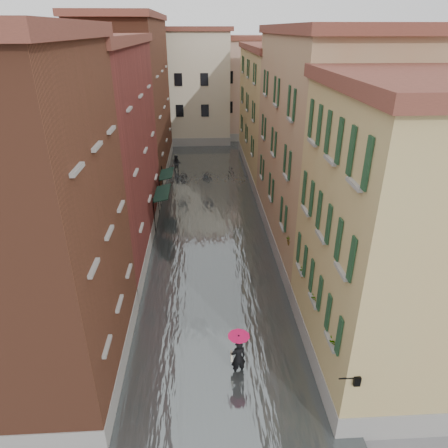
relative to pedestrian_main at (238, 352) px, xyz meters
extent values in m
plane|color=slate|center=(-0.82, 2.67, -1.22)|extent=(120.00, 120.00, 0.00)
cube|color=#4C5254|center=(-0.82, 15.67, -1.12)|extent=(10.00, 60.00, 0.20)
cube|color=brown|center=(-7.82, 0.67, 5.28)|extent=(6.00, 8.00, 13.00)
cube|color=maroon|center=(-7.82, 11.67, 5.03)|extent=(6.00, 14.00, 12.50)
cube|color=brown|center=(-7.82, 26.67, 5.78)|extent=(6.00, 16.00, 14.00)
cube|color=tan|center=(6.18, 0.67, 4.53)|extent=(6.00, 8.00, 11.50)
cube|color=#997E5C|center=(6.18, 11.67, 5.28)|extent=(6.00, 14.00, 13.00)
cube|color=tan|center=(6.18, 26.67, 4.53)|extent=(6.00, 16.00, 11.50)
cube|color=#BFB498|center=(-3.82, 40.67, 5.28)|extent=(12.00, 9.00, 13.00)
cube|color=tan|center=(5.18, 42.67, 4.78)|extent=(10.00, 9.00, 12.00)
cube|color=#142E23|center=(-4.27, 14.74, 1.33)|extent=(1.09, 3.08, 0.31)
cylinder|color=black|center=(-4.77, 13.20, 0.18)|extent=(0.06, 0.06, 2.80)
cylinder|color=black|center=(-4.77, 16.28, 0.18)|extent=(0.06, 0.06, 2.80)
cube|color=#142E23|center=(-4.27, 18.98, 1.33)|extent=(1.09, 2.69, 0.31)
cylinder|color=black|center=(-4.77, 17.63, 0.18)|extent=(0.06, 0.06, 2.80)
cylinder|color=black|center=(-4.77, 20.33, 0.18)|extent=(0.06, 0.06, 2.80)
cylinder|color=black|center=(3.23, -3.33, 1.88)|extent=(0.60, 0.05, 0.05)
cube|color=black|center=(3.53, -3.33, 1.78)|extent=(0.22, 0.22, 0.35)
cube|color=beige|center=(3.53, -3.33, 1.78)|extent=(0.14, 0.14, 0.24)
cube|color=brown|center=(3.30, -1.84, 1.93)|extent=(0.22, 0.85, 0.18)
imported|color=#265926|center=(3.30, -1.84, 2.35)|extent=(0.59, 0.51, 0.66)
cube|color=brown|center=(3.30, 0.70, 1.93)|extent=(0.22, 0.85, 0.18)
imported|color=#265926|center=(3.30, 0.70, 2.35)|extent=(0.59, 0.51, 0.66)
cube|color=brown|center=(3.30, 2.81, 1.93)|extent=(0.22, 0.85, 0.18)
imported|color=#265926|center=(3.30, 2.81, 2.35)|extent=(0.59, 0.51, 0.66)
cube|color=brown|center=(3.30, 5.89, 1.93)|extent=(0.22, 0.85, 0.18)
imported|color=#265926|center=(3.30, 5.89, 2.35)|extent=(0.59, 0.51, 0.66)
imported|color=black|center=(0.00, 0.00, -0.33)|extent=(0.73, 0.58, 1.77)
cube|color=beige|center=(-0.28, 0.05, -0.27)|extent=(0.08, 0.30, 0.38)
cylinder|color=black|center=(0.00, 0.00, 0.13)|extent=(0.02, 0.02, 1.00)
cone|color=#D30E4E|center=(0.00, 0.00, 0.70)|extent=(0.91, 0.91, 0.28)
imported|color=black|center=(-3.90, 26.96, -0.34)|extent=(0.91, 0.73, 1.77)
camera|label=1|loc=(-1.30, -12.46, 12.05)|focal=32.00mm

